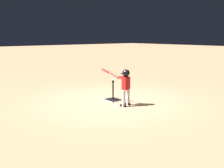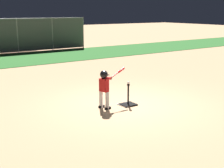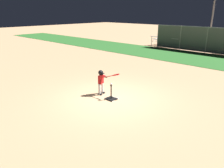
{
  "view_description": "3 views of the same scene",
  "coord_description": "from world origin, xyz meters",
  "views": [
    {
      "loc": [
        -6.24,
        5.27,
        2.08
      ],
      "look_at": [
        -0.33,
        0.29,
        0.63
      ],
      "focal_mm": 42.0,
      "sensor_mm": 36.0,
      "label": 1
    },
    {
      "loc": [
        -5.33,
        -7.03,
        2.73
      ],
      "look_at": [
        -0.45,
        0.05,
        0.68
      ],
      "focal_mm": 50.0,
      "sensor_mm": 36.0,
      "label": 2
    },
    {
      "loc": [
        5.9,
        -6.23,
        3.55
      ],
      "look_at": [
        -0.1,
        0.14,
        0.59
      ],
      "focal_mm": 35.0,
      "sensor_mm": 36.0,
      "label": 3
    }
  ],
  "objects": [
    {
      "name": "batter_child",
      "position": [
        -0.67,
        0.08,
        0.7
      ],
      "size": [
        0.98,
        0.43,
        1.1
      ],
      "color": "silver",
      "rests_on": "ground_plane"
    },
    {
      "name": "batting_tee",
      "position": [
        0.05,
        -0.07,
        0.09
      ],
      "size": [
        0.43,
        0.39,
        0.64
      ],
      "color": "black",
      "rests_on": "ground_plane"
    },
    {
      "name": "home_plate",
      "position": [
        0.04,
        -0.04,
        0.01
      ],
      "size": [
        0.46,
        0.46,
        0.02
      ],
      "primitive_type": "cube",
      "rotation": [
        0.0,
        0.0,
        0.04
      ],
      "color": "white",
      "rests_on": "ground_plane"
    },
    {
      "name": "ground_plane",
      "position": [
        0.0,
        0.0,
        0.0
      ],
      "size": [
        90.0,
        90.0,
        0.0
      ],
      "primitive_type": "plane",
      "color": "tan"
    },
    {
      "name": "baseball",
      "position": [
        0.05,
        -0.07,
        0.68
      ],
      "size": [
        0.07,
        0.07,
        0.07
      ],
      "primitive_type": "sphere",
      "color": "white",
      "rests_on": "batting_tee"
    }
  ]
}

